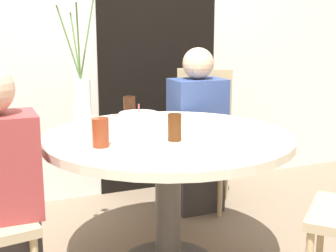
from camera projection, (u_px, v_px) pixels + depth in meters
wall_back at (102, 12)px, 3.19m from camera, size 8.00×0.05×2.60m
doorway_panel at (158, 52)px, 3.38m from camera, size 0.90×0.01×2.05m
dining_table at (168, 159)px, 2.28m from camera, size 1.20×1.20×0.70m
chair_near_front at (201, 128)px, 3.20m from camera, size 0.56×0.56×0.92m
birthday_cake at (139, 121)px, 2.36m from camera, size 0.20×0.20×0.13m
flower_vase at (81, 86)px, 2.28m from camera, size 0.25×0.26×0.78m
side_plate at (219, 126)px, 2.40m from camera, size 0.19×0.19×0.01m
drink_glass_0 at (175, 127)px, 2.11m from camera, size 0.06×0.06×0.12m
drink_glass_1 at (100, 132)px, 2.01m from camera, size 0.07×0.07×0.13m
drink_glass_2 at (130, 109)px, 2.54m from camera, size 0.07×0.07×0.14m
person_boy at (197, 136)px, 3.06m from camera, size 0.34×0.24×1.08m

